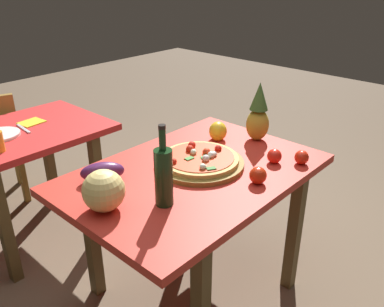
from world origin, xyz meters
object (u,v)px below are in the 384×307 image
object	(u,v)px
dinner_plate	(0,135)
napkin_folded	(32,122)
melon	(104,191)
tomato_by_bottle	(302,157)
pizza	(200,158)
bell_pepper	(218,131)
knife_utensil	(23,129)
background_table	(23,149)
eggplant	(103,172)
pineapple_left	(258,115)
wine_bottle	(164,176)
tomato_at_corner	(274,156)
display_table	(194,187)
tomato_beside_pepper	(258,175)
pizza_board	(199,163)

from	to	relation	value
dinner_plate	napkin_folded	world-z (taller)	dinner_plate
melon	tomato_by_bottle	size ratio (longest dim) A/B	2.46
pizza	bell_pepper	xyz separation A→B (m)	(0.31, 0.14, 0.01)
knife_utensil	background_table	bearing A→B (deg)	-163.12
eggplant	dinner_plate	size ratio (longest dim) A/B	0.91
knife_utensil	pineapple_left	bearing A→B (deg)	-49.27
background_table	eggplant	world-z (taller)	eggplant
knife_utensil	wine_bottle	bearing A→B (deg)	-85.66
pizza	napkin_folded	distance (m)	1.20
eggplant	tomato_at_corner	distance (m)	0.84
display_table	tomato_beside_pepper	distance (m)	0.34
melon	tomato_by_bottle	bearing A→B (deg)	-22.93
eggplant	display_table	bearing A→B (deg)	-34.18
background_table	bell_pepper	size ratio (longest dim) A/B	8.89
eggplant	melon	bearing A→B (deg)	-124.33
eggplant	tomato_by_bottle	xyz separation A→B (m)	(0.77, -0.59, -0.01)
wine_bottle	knife_utensil	bearing A→B (deg)	89.71
pizza_board	bell_pepper	distance (m)	0.35
display_table	knife_utensil	bearing A→B (deg)	105.03
pineapple_left	eggplant	xyz separation A→B (m)	(-0.88, 0.25, -0.10)
melon	tomato_by_bottle	xyz separation A→B (m)	(0.91, -0.39, -0.05)
melon	eggplant	distance (m)	0.25
pizza	eggplant	size ratio (longest dim) A/B	1.94
pineapple_left	tomato_by_bottle	distance (m)	0.37
pizza_board	eggplant	bearing A→B (deg)	151.08
background_table	melon	xyz separation A→B (m)	(-0.17, -1.07, 0.21)
melon	bell_pepper	world-z (taller)	melon
napkin_folded	pizza_board	bearing A→B (deg)	-77.08
pizza_board	tomato_at_corner	world-z (taller)	tomato_at_corner
pizza_board	napkin_folded	size ratio (longest dim) A/B	3.15
display_table	melon	bearing A→B (deg)	175.62
pizza_board	napkin_folded	world-z (taller)	pizza_board
tomato_at_corner	pineapple_left	bearing A→B (deg)	50.99
pizza	wine_bottle	bearing A→B (deg)	-160.91
dinner_plate	bell_pepper	bearing A→B (deg)	-49.96
tomato_beside_pepper	knife_utensil	bearing A→B (deg)	105.84
pizza	tomato_beside_pepper	bearing A→B (deg)	-81.87
dinner_plate	napkin_folded	bearing A→B (deg)	16.44
melon	dinner_plate	world-z (taller)	melon
pizza_board	melon	size ratio (longest dim) A/B	2.54
dinner_plate	knife_utensil	distance (m)	0.14
melon	bell_pepper	size ratio (longest dim) A/B	1.57
pizza	dinner_plate	world-z (taller)	pizza
pizza_board	wine_bottle	bearing A→B (deg)	-160.92
pineapple_left	tomato_by_bottle	xyz separation A→B (m)	(-0.11, -0.34, -0.11)
knife_utensil	display_table	bearing A→B (deg)	-70.34
tomato_by_bottle	melon	bearing A→B (deg)	157.07
pizza_board	pineapple_left	distance (m)	0.49
eggplant	napkin_folded	xyz separation A→B (m)	(0.14, 0.94, -0.04)
bell_pepper	knife_utensil	distance (m)	1.18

